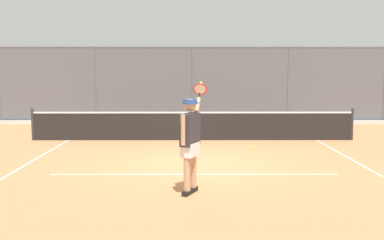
# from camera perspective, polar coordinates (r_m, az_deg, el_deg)

# --- Properties ---
(ground_plane) EXTENTS (60.00, 60.00, 0.00)m
(ground_plane) POSITION_cam_1_polar(r_m,az_deg,el_deg) (11.82, 0.18, -5.40)
(ground_plane) COLOR #C67A4C
(court_line_markings) EXTENTS (8.42, 9.49, 0.01)m
(court_line_markings) POSITION_cam_1_polar(r_m,az_deg,el_deg) (10.40, 0.24, -6.99)
(court_line_markings) COLOR white
(court_line_markings) RESTS_ON ground
(fence_backdrop) EXTENTS (19.91, 1.37, 3.37)m
(fence_backdrop) POSITION_cam_1_polar(r_m,az_deg,el_deg) (21.32, -0.01, 3.70)
(fence_backdrop) COLOR #565B60
(fence_backdrop) RESTS_ON ground
(tennis_net) EXTENTS (10.81, 0.09, 1.07)m
(tennis_net) POSITION_cam_1_polar(r_m,az_deg,el_deg) (15.78, 0.07, -0.69)
(tennis_net) COLOR #2D2D2D
(tennis_net) RESTS_ON ground
(tennis_player) EXTENTS (0.57, 1.44, 2.11)m
(tennis_player) POSITION_cam_1_polar(r_m,az_deg,el_deg) (8.92, -0.22, -2.09)
(tennis_player) COLOR black
(tennis_player) RESTS_ON ground
(tennis_ball_near_net) EXTENTS (0.07, 0.07, 0.07)m
(tennis_ball_near_net) POSITION_cam_1_polar(r_m,az_deg,el_deg) (14.32, 7.34, -3.30)
(tennis_ball_near_net) COLOR #CCDB33
(tennis_ball_near_net) RESTS_ON ground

